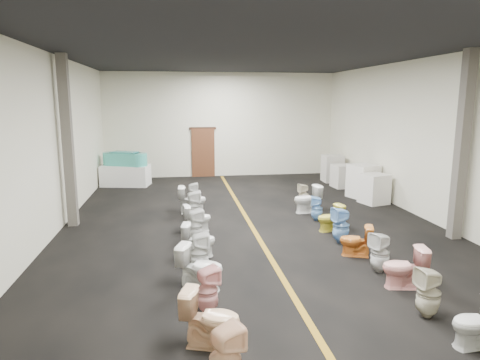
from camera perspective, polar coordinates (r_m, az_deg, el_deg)
The scene contains 38 objects.
floor at distance 11.37m, azimuth 1.71°, elevation -6.45°, with size 16.00×16.00×0.00m, color black.
ceiling at distance 10.92m, azimuth 1.85°, elevation 16.73°, with size 16.00×16.00×0.00m, color black.
wall_back at distance 18.82m, azimuth -2.55°, elevation 7.34°, with size 10.00×10.00×0.00m, color beige.
wall_front at distance 3.48m, azimuth 25.94°, elevation -8.83°, with size 10.00×10.00×0.00m, color beige.
wall_left at distance 11.18m, azimuth -24.41°, elevation 4.10°, with size 16.00×16.00×0.00m, color beige.
wall_right at distance 12.78m, azimuth 24.51°, elevation 4.80°, with size 16.00×16.00×0.00m, color beige.
aisle_stripe at distance 11.37m, azimuth 1.71°, elevation -6.43°, with size 0.12×15.60×0.01m, color #896113.
back_door at distance 18.81m, azimuth -4.93°, elevation 3.63°, with size 1.00×0.10×2.10m, color #562D19.
door_frame at distance 18.72m, azimuth -4.99°, elevation 6.89°, with size 1.15×0.08×0.10m, color #331C11.
column_left at distance 12.08m, azimuth -21.99°, elevation 4.70°, with size 0.25×0.25×4.50m, color #59544C.
column_right at distance 11.41m, azimuth 27.50°, elevation 3.96°, with size 0.25×0.25×4.50m, color #59544C.
display_table at distance 17.43m, azimuth -14.99°, elevation 0.60°, with size 1.82×0.91×0.81m, color white.
bathtub at distance 17.32m, azimuth -15.10°, elevation 2.77°, with size 1.75×1.16×0.55m.
appliance_crate_a at distance 14.59m, azimuth 17.46°, elevation -1.12°, with size 0.76×0.76×0.97m, color silver.
appliance_crate_b at distance 15.34m, azimuth 16.09°, elevation -0.15°, with size 0.83×0.83×1.15m, color white.
appliance_crate_c at distance 16.97m, azimuth 13.60°, elevation 0.51°, with size 0.77×0.77×0.87m, color beige.
appliance_crate_d at distance 18.04m, azimuth 12.22°, elevation 1.51°, with size 0.76×0.76×1.09m, color beige.
toilet_left_1 at distance 5.32m, azimuth -1.94°, elevation -22.79°, with size 0.37×0.38×0.83m, color #F3BE95.
toilet_left_2 at distance 6.14m, azimuth -3.88°, elevation -17.97°, with size 0.46×0.80×0.82m, color #EBB88B.
toilet_left_3 at distance 6.98m, azimuth -4.40°, elevation -14.46°, with size 0.35×0.35×0.77m, color pink.
toilet_left_4 at distance 7.77m, azimuth -5.31°, elevation -11.55°, with size 0.46×0.81×0.83m, color white.
toilet_left_5 at distance 8.50m, azimuth -5.41°, elevation -9.63°, with size 0.37×0.37×0.81m, color silver.
toilet_left_6 at distance 9.38m, azimuth -5.51°, elevation -7.93°, with size 0.40×0.71×0.72m, color white.
toilet_left_7 at distance 10.24m, azimuth -6.03°, elevation -6.11°, with size 0.36×0.37×0.80m, color silver.
toilet_left_8 at distance 11.06m, azimuth -5.70°, elevation -5.08°, with size 0.39×0.69×0.71m, color white.
toilet_left_9 at distance 11.99m, azimuth -6.22°, elevation -3.47°, with size 0.39×0.39×0.86m, color silver.
toilet_left_10 at distance 12.82m, azimuth -6.39°, elevation -2.62°, with size 0.46×0.81×0.83m, color white.
toilet_left_11 at distance 13.68m, azimuth -6.35°, elevation -1.93°, with size 0.34×0.34×0.75m, color silver.
toilet_right_1 at distance 6.93m, azimuth 29.04°, elevation -16.32°, with size 0.40×0.70×0.72m, color silver.
toilet_right_2 at distance 7.45m, azimuth 23.84°, elevation -13.58°, with size 0.36×0.37×0.81m, color beige.
toilet_right_3 at distance 8.35m, azimuth 21.05°, elevation -10.83°, with size 0.43×0.76×0.78m, color #F8ABA4.
toilet_right_4 at distance 8.92m, azimuth 18.17°, elevation -9.15°, with size 0.36×0.37×0.81m, color silver.
toilet_right_5 at distance 9.66m, azimuth 15.20°, elevation -7.81°, with size 0.39×0.68×0.69m, color orange.
toilet_right_6 at distance 10.40m, azimuth 13.32°, elevation -5.91°, with size 0.39×0.40×0.86m, color #7FB3E7.
toilet_right_7 at distance 11.29m, azimuth 11.94°, elevation -4.98°, with size 0.39×0.68×0.69m, color gold.
toilet_right_8 at distance 12.16m, azimuth 10.21°, elevation -3.76°, with size 0.32×0.32×0.70m, color #79B2EC.
toilet_right_9 at distance 12.95m, azimuth 8.98°, elevation -2.54°, with size 0.46×0.81×0.83m, color white.
toilet_right_10 at distance 13.83m, azimuth 8.48°, elevation -1.94°, with size 0.32×0.32×0.70m, color beige.
Camera 1 is at (-1.92, -10.69, 3.35)m, focal length 32.00 mm.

